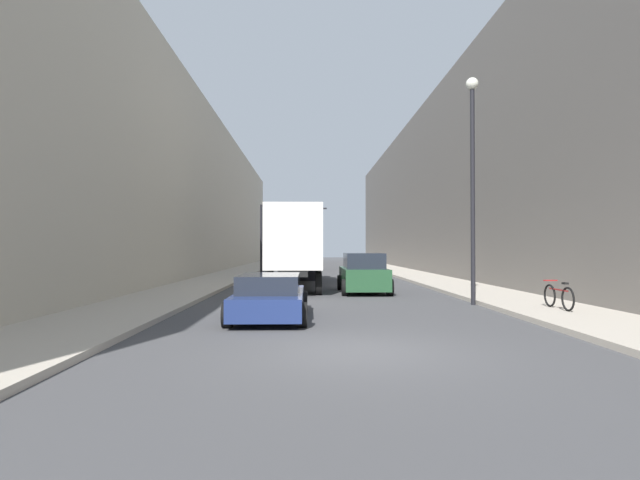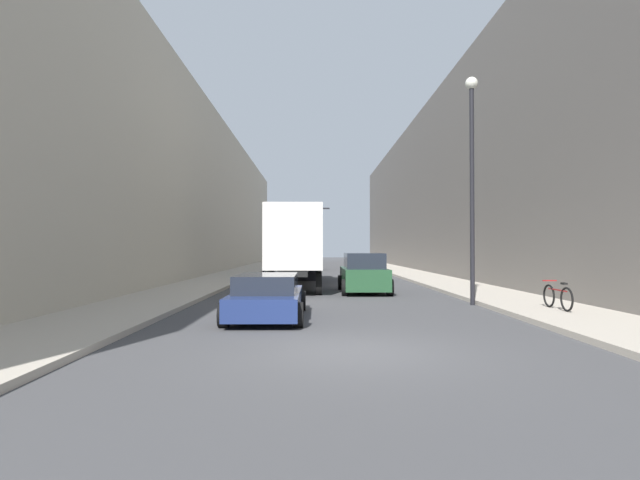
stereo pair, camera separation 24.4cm
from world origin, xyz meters
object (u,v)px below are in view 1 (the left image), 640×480
sedan_car (270,297)px  suv_car (363,274)px  traffic_signal_gantry (277,226)px  semi_truck (297,245)px  parked_bicycle (559,297)px  street_lamp (473,162)px

sedan_car → suv_car: suv_car is taller
sedan_car → traffic_signal_gantry: (-1.44, 26.86, 3.26)m
semi_truck → suv_car: semi_truck is taller
sedan_car → parked_bicycle: 8.76m
traffic_signal_gantry → semi_truck: bearing=-82.5°
parked_bicycle → traffic_signal_gantry: bearing=111.3°
sedan_car → traffic_signal_gantry: traffic_signal_gantry is taller
semi_truck → suv_car: bearing=-53.3°
semi_truck → suv_car: (3.12, -4.18, -1.36)m
semi_truck → suv_car: 5.39m
sedan_car → street_lamp: street_lamp is taller
sedan_car → street_lamp: size_ratio=0.58×
street_lamp → parked_bicycle: street_lamp is taller
suv_car → street_lamp: size_ratio=0.55×
sedan_car → street_lamp: 8.85m
semi_truck → parked_bicycle: (8.26, -11.65, -1.66)m
street_lamp → parked_bicycle: size_ratio=4.43×
suv_car → street_lamp: (3.35, -4.98, 4.23)m
suv_car → semi_truck: bearing=126.7°
semi_truck → sedan_car: 12.48m
semi_truck → street_lamp: bearing=-54.8°
suv_car → traffic_signal_gantry: bearing=105.1°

